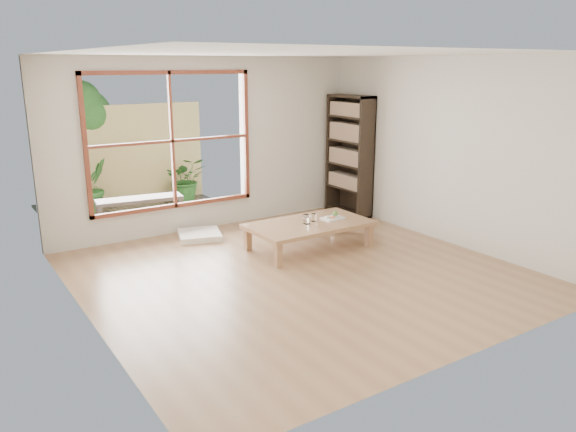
# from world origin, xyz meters

# --- Properties ---
(ground) EXTENTS (5.00, 5.00, 0.00)m
(ground) POSITION_xyz_m (0.00, 0.00, 0.00)
(ground) COLOR #A37A51
(ground) RESTS_ON ground
(low_table) EXTENTS (1.69, 0.95, 0.37)m
(low_table) POSITION_xyz_m (0.66, 0.72, 0.32)
(low_table) COLOR #9A724B
(low_table) RESTS_ON ground
(floor_cushion) EXTENTS (0.75, 0.75, 0.09)m
(floor_cushion) POSITION_xyz_m (-0.41, 2.00, 0.04)
(floor_cushion) COLOR white
(floor_cushion) RESTS_ON ground
(bookshelf) EXTENTS (0.32, 0.90, 2.00)m
(bookshelf) POSITION_xyz_m (2.32, 1.90, 1.00)
(bookshelf) COLOR black
(bookshelf) RESTS_ON ground
(glass_tall) EXTENTS (0.07, 0.07, 0.13)m
(glass_tall) POSITION_xyz_m (0.60, 0.68, 0.43)
(glass_tall) COLOR silver
(glass_tall) RESTS_ON low_table
(glass_mid) EXTENTS (0.07, 0.07, 0.11)m
(glass_mid) POSITION_xyz_m (0.76, 0.75, 0.42)
(glass_mid) COLOR silver
(glass_mid) RESTS_ON low_table
(glass_short) EXTENTS (0.07, 0.07, 0.09)m
(glass_short) POSITION_xyz_m (0.69, 0.85, 0.41)
(glass_short) COLOR silver
(glass_short) RESTS_ON low_table
(glass_small) EXTENTS (0.07, 0.07, 0.09)m
(glass_small) POSITION_xyz_m (0.60, 0.72, 0.41)
(glass_small) COLOR silver
(glass_small) RESTS_ON low_table
(food_tray) EXTENTS (0.31, 0.22, 0.09)m
(food_tray) POSITION_xyz_m (1.07, 0.71, 0.39)
(food_tray) COLOR white
(food_tray) RESTS_ON low_table
(deck) EXTENTS (2.80, 2.00, 0.05)m
(deck) POSITION_xyz_m (-0.60, 3.56, 0.00)
(deck) COLOR #332B25
(deck) RESTS_ON ground
(garden_bench) EXTENTS (1.36, 0.56, 0.42)m
(garden_bench) POSITION_xyz_m (-0.91, 3.15, 0.38)
(garden_bench) COLOR black
(garden_bench) RESTS_ON deck
(bamboo_fence) EXTENTS (2.80, 0.06, 1.80)m
(bamboo_fence) POSITION_xyz_m (-0.60, 4.56, 0.90)
(bamboo_fence) COLOR tan
(bamboo_fence) RESTS_ON ground
(shrub_right) EXTENTS (0.87, 0.80, 0.81)m
(shrub_right) POSITION_xyz_m (0.35, 4.22, 0.43)
(shrub_right) COLOR #296424
(shrub_right) RESTS_ON deck
(shrub_left) EXTENTS (0.66, 0.61, 0.96)m
(shrub_left) POSITION_xyz_m (-1.37, 4.08, 0.50)
(shrub_left) COLOR #296424
(shrub_left) RESTS_ON deck
(garden_tree) EXTENTS (1.04, 0.85, 2.22)m
(garden_tree) POSITION_xyz_m (-1.28, 4.86, 1.63)
(garden_tree) COLOR #4C3D2D
(garden_tree) RESTS_ON ground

